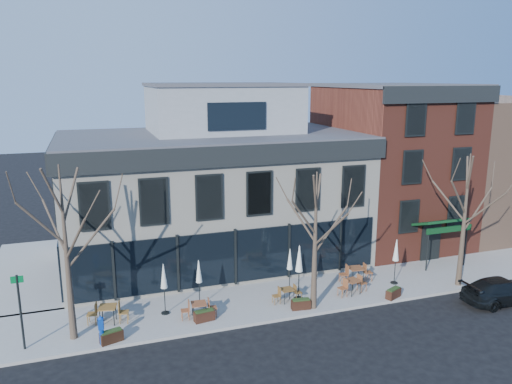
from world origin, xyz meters
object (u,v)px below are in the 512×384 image
object	(u,v)px
parked_sedan	(502,290)
cafe_set_0	(108,313)
call_box	(101,329)
umbrella_0	(164,279)

from	to	relation	value
parked_sedan	cafe_set_0	world-z (taller)	parked_sedan
call_box	umbrella_0	distance (m)	3.86
cafe_set_0	parked_sedan	bearing A→B (deg)	-11.40
parked_sedan	umbrella_0	xyz separation A→B (m)	(-17.06, 4.09, 1.33)
call_box	cafe_set_0	bearing A→B (deg)	79.84
parked_sedan	cafe_set_0	xyz separation A→B (m)	(-19.78, 3.99, 0.02)
parked_sedan	cafe_set_0	bearing A→B (deg)	78.36
call_box	parked_sedan	bearing A→B (deg)	-5.75
parked_sedan	call_box	xyz separation A→B (m)	(-20.13, 2.03, 0.21)
cafe_set_0	umbrella_0	size ratio (longest dim) A/B	0.78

